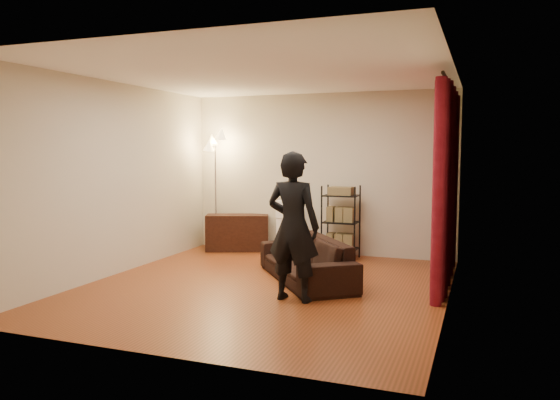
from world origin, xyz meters
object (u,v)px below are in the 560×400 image
at_px(media_cabinet, 237,232).
at_px(storage_boxes, 289,227).
at_px(wire_shelf, 341,222).
at_px(floor_lamp, 216,192).
at_px(person, 293,227).
at_px(sofa, 306,260).

relative_size(media_cabinet, storage_boxes, 1.19).
bearing_deg(wire_shelf, floor_lamp, 164.35).
bearing_deg(media_cabinet, wire_shelf, -22.84).
bearing_deg(floor_lamp, person, -48.07).
xyz_separation_m(sofa, wire_shelf, (0.06, 1.65, 0.30)).
bearing_deg(storage_boxes, sofa, -63.73).
relative_size(media_cabinet, wire_shelf, 0.91).
distance_m(person, floor_lamp, 3.52).
bearing_deg(floor_lamp, sofa, -36.98).
bearing_deg(sofa, person, -27.77).
height_order(media_cabinet, wire_shelf, wire_shelf).
distance_m(sofa, floor_lamp, 2.85).
bearing_deg(wire_shelf, storage_boxes, 156.03).
bearing_deg(storage_boxes, wire_shelf, -8.42).
distance_m(sofa, media_cabinet, 2.50).
distance_m(sofa, person, 1.13).
xyz_separation_m(media_cabinet, storage_boxes, (0.93, 0.07, 0.14)).
xyz_separation_m(media_cabinet, floor_lamp, (-0.38, -0.07, 0.71)).
xyz_separation_m(storage_boxes, wire_shelf, (0.94, -0.14, 0.14)).
xyz_separation_m(storage_boxes, floor_lamp, (-1.31, -0.14, 0.57)).
xyz_separation_m(media_cabinet, wire_shelf, (1.87, -0.07, 0.28)).
distance_m(wire_shelf, floor_lamp, 2.30).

